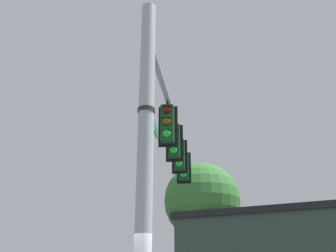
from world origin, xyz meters
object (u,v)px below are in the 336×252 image
(traffic_light_mid_outer, at_px, (179,155))
(street_name_sign, at_px, (149,117))
(traffic_light_nearest_pole, at_px, (167,123))
(traffic_light_mid_inner, at_px, (174,141))
(traffic_light_arm_end, at_px, (184,166))

(traffic_light_mid_outer, relative_size, street_name_sign, 0.92)
(traffic_light_nearest_pole, relative_size, traffic_light_mid_inner, 1.00)
(traffic_light_mid_inner, distance_m, traffic_light_mid_outer, 1.37)
(traffic_light_mid_outer, relative_size, traffic_light_arm_end, 1.00)
(traffic_light_arm_end, bearing_deg, street_name_sign, 87.69)
(traffic_light_arm_end, bearing_deg, traffic_light_nearest_pole, 87.70)
(traffic_light_arm_end, xyz_separation_m, street_name_sign, (0.27, 6.57, -0.91))
(traffic_light_nearest_pole, height_order, traffic_light_arm_end, same)
(traffic_light_nearest_pole, bearing_deg, traffic_light_mid_outer, -92.30)
(traffic_light_mid_inner, distance_m, traffic_light_arm_end, 2.73)
(traffic_light_arm_end, relative_size, street_name_sign, 0.92)
(traffic_light_mid_inner, xyz_separation_m, traffic_light_mid_outer, (-0.05, -1.37, 0.00))
(traffic_light_arm_end, distance_m, street_name_sign, 6.64)
(traffic_light_nearest_pole, bearing_deg, traffic_light_mid_inner, -92.30)
(traffic_light_nearest_pole, bearing_deg, street_name_sign, 87.68)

